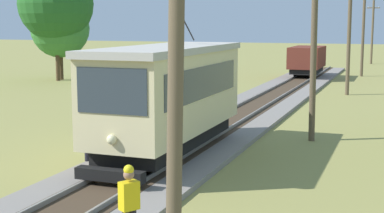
{
  "coord_description": "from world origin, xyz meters",
  "views": [
    {
      "loc": [
        7.24,
        2.84,
        4.59
      ],
      "look_at": [
        -0.58,
        24.03,
        1.23
      ],
      "focal_mm": 53.0,
      "sensor_mm": 36.0,
      "label": 1
    }
  ],
  "objects_px": {
    "utility_pole_far": "(349,35)",
    "utility_pole_horizon": "(372,31)",
    "tree_right_far": "(56,4)",
    "tree_horizon": "(60,28)",
    "utility_pole_distant": "(363,29)",
    "second_worker": "(88,136)",
    "red_tram": "(169,95)",
    "track_worker": "(129,203)",
    "utility_pole_near_tram": "(176,76)",
    "freight_car": "(307,60)",
    "utility_pole_mid": "(314,45)"
  },
  "relations": [
    {
      "from": "red_tram",
      "to": "tree_right_far",
      "type": "relative_size",
      "value": 0.95
    },
    {
      "from": "utility_pole_distant",
      "to": "second_worker",
      "type": "xyz_separation_m",
      "value": [
        -6.14,
        -34.95,
        -3.03
      ]
    },
    {
      "from": "utility_pole_near_tram",
      "to": "track_worker",
      "type": "relative_size",
      "value": 4.14
    },
    {
      "from": "utility_pole_distant",
      "to": "utility_pole_horizon",
      "type": "bearing_deg",
      "value": 90.0
    },
    {
      "from": "freight_car",
      "to": "utility_pole_distant",
      "type": "bearing_deg",
      "value": 41.64
    },
    {
      "from": "utility_pole_far",
      "to": "utility_pole_distant",
      "type": "bearing_deg",
      "value": 90.0
    },
    {
      "from": "freight_car",
      "to": "utility_pole_far",
      "type": "relative_size",
      "value": 0.7
    },
    {
      "from": "utility_pole_near_tram",
      "to": "track_worker",
      "type": "height_order",
      "value": "utility_pole_near_tram"
    },
    {
      "from": "utility_pole_near_tram",
      "to": "tree_horizon",
      "type": "bearing_deg",
      "value": 125.76
    },
    {
      "from": "utility_pole_horizon",
      "to": "tree_horizon",
      "type": "relative_size",
      "value": 1.08
    },
    {
      "from": "red_tram",
      "to": "utility_pole_mid",
      "type": "bearing_deg",
      "value": 47.79
    },
    {
      "from": "utility_pole_mid",
      "to": "utility_pole_distant",
      "type": "xyz_separation_m",
      "value": [
        0.0,
        28.62,
        0.28
      ]
    },
    {
      "from": "utility_pole_horizon",
      "to": "second_worker",
      "type": "relative_size",
      "value": 3.93
    },
    {
      "from": "freight_car",
      "to": "utility_pole_far",
      "type": "height_order",
      "value": "utility_pole_far"
    },
    {
      "from": "red_tram",
      "to": "freight_car",
      "type": "height_order",
      "value": "red_tram"
    },
    {
      "from": "utility_pole_near_tram",
      "to": "utility_pole_far",
      "type": "distance_m",
      "value": 29.17
    },
    {
      "from": "freight_car",
      "to": "utility_pole_mid",
      "type": "relative_size",
      "value": 0.71
    },
    {
      "from": "utility_pole_far",
      "to": "second_worker",
      "type": "relative_size",
      "value": 4.18
    },
    {
      "from": "utility_pole_far",
      "to": "second_worker",
      "type": "height_order",
      "value": "utility_pole_far"
    },
    {
      "from": "utility_pole_distant",
      "to": "utility_pole_horizon",
      "type": "distance_m",
      "value": 15.74
    },
    {
      "from": "track_worker",
      "to": "utility_pole_near_tram",
      "type": "bearing_deg",
      "value": -16.28
    },
    {
      "from": "utility_pole_near_tram",
      "to": "freight_car",
      "type": "bearing_deg",
      "value": 95.99
    },
    {
      "from": "red_tram",
      "to": "utility_pole_distant",
      "type": "xyz_separation_m",
      "value": [
        4.1,
        33.13,
        1.82
      ]
    },
    {
      "from": "tree_right_far",
      "to": "tree_horizon",
      "type": "relative_size",
      "value": 1.38
    },
    {
      "from": "freight_car",
      "to": "second_worker",
      "type": "bearing_deg",
      "value": -93.74
    },
    {
      "from": "utility_pole_far",
      "to": "second_worker",
      "type": "bearing_deg",
      "value": -106.0
    },
    {
      "from": "freight_car",
      "to": "utility_pole_horizon",
      "type": "relative_size",
      "value": 0.74
    },
    {
      "from": "freight_car",
      "to": "tree_right_far",
      "type": "distance_m",
      "value": 20.64
    },
    {
      "from": "red_tram",
      "to": "utility_pole_distant",
      "type": "distance_m",
      "value": 33.43
    },
    {
      "from": "utility_pole_distant",
      "to": "tree_horizon",
      "type": "height_order",
      "value": "utility_pole_distant"
    },
    {
      "from": "utility_pole_near_tram",
      "to": "tree_horizon",
      "type": "height_order",
      "value": "utility_pole_near_tram"
    },
    {
      "from": "red_tram",
      "to": "track_worker",
      "type": "xyz_separation_m",
      "value": [
        2.25,
        -7.51,
        -1.21
      ]
    },
    {
      "from": "tree_horizon",
      "to": "utility_pole_mid",
      "type": "bearing_deg",
      "value": -37.45
    },
    {
      "from": "utility_pole_horizon",
      "to": "tree_horizon",
      "type": "distance_m",
      "value": 35.25
    },
    {
      "from": "red_tram",
      "to": "utility_pole_mid",
      "type": "height_order",
      "value": "utility_pole_mid"
    },
    {
      "from": "utility_pole_mid",
      "to": "second_worker",
      "type": "xyz_separation_m",
      "value": [
        -6.14,
        -6.33,
        -2.75
      ]
    },
    {
      "from": "freight_car",
      "to": "track_worker",
      "type": "xyz_separation_m",
      "value": [
        2.26,
        -37.0,
        -0.57
      ]
    },
    {
      "from": "red_tram",
      "to": "utility_pole_near_tram",
      "type": "xyz_separation_m",
      "value": [
        4.1,
        -9.57,
        1.6
      ]
    },
    {
      "from": "second_worker",
      "to": "track_worker",
      "type": "bearing_deg",
      "value": 148.19
    },
    {
      "from": "freight_car",
      "to": "second_worker",
      "type": "distance_m",
      "value": 31.37
    },
    {
      "from": "freight_car",
      "to": "tree_horizon",
      "type": "bearing_deg",
      "value": -157.55
    },
    {
      "from": "utility_pole_far",
      "to": "utility_pole_horizon",
      "type": "height_order",
      "value": "utility_pole_far"
    },
    {
      "from": "freight_car",
      "to": "utility_pole_horizon",
      "type": "xyz_separation_m",
      "value": [
        4.1,
        19.38,
        2.05
      ]
    },
    {
      "from": "utility_pole_mid",
      "to": "tree_right_far",
      "type": "height_order",
      "value": "tree_right_far"
    },
    {
      "from": "utility_pole_mid",
      "to": "utility_pole_far",
      "type": "relative_size",
      "value": 0.98
    },
    {
      "from": "red_tram",
      "to": "utility_pole_distant",
      "type": "bearing_deg",
      "value": 82.95
    },
    {
      "from": "red_tram",
      "to": "freight_car",
      "type": "bearing_deg",
      "value": 90.01
    },
    {
      "from": "freight_car",
      "to": "utility_pole_near_tram",
      "type": "xyz_separation_m",
      "value": [
        4.1,
        -39.05,
        2.24
      ]
    },
    {
      "from": "tree_horizon",
      "to": "track_worker",
      "type": "bearing_deg",
      "value": -54.72
    },
    {
      "from": "freight_car",
      "to": "second_worker",
      "type": "relative_size",
      "value": 2.91
    }
  ]
}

